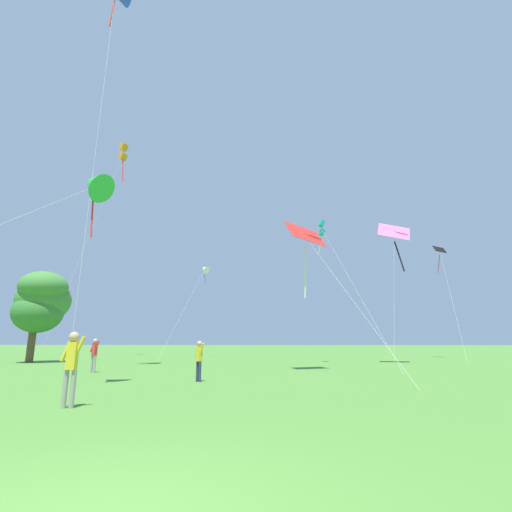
# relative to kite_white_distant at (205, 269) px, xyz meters

# --- Properties ---
(kite_white_distant) EXTENTS (2.50, 8.36, 9.60)m
(kite_white_distant) POSITION_rel_kite_white_distant_xyz_m (0.00, 0.00, 0.00)
(kite_white_distant) COLOR white
(kite_white_distant) RESTS_ON ground_plane
(kite_teal_box) EXTENTS (3.07, 9.02, 10.38)m
(kite_teal_box) POSITION_rel_kite_white_distant_xyz_m (11.57, -11.56, 0.60)
(kite_teal_box) COLOR teal
(kite_teal_box) RESTS_ON ground_plane
(kite_red_high) EXTENTS (4.21, 9.15, 8.13)m
(kite_red_high) POSITION_rel_kite_white_distant_xyz_m (10.04, -18.58, -2.41)
(kite_red_high) COLOR red
(kite_red_high) RESTS_ON ground_plane
(kite_orange_box) EXTENTS (2.59, 8.41, 24.24)m
(kite_orange_box) POSITION_rel_kite_white_distant_xyz_m (-10.06, -0.09, 13.95)
(kite_orange_box) COLOR orange
(kite_orange_box) RESTS_ON ground_plane
(kite_black_large) EXTENTS (3.03, 9.60, 10.85)m
(kite_black_large) POSITION_rel_kite_white_distant_xyz_m (23.68, -1.34, 0.64)
(kite_black_large) COLOR black
(kite_black_large) RESTS_ON ground_plane
(kite_green_small) EXTENTS (4.73, 9.08, 7.91)m
(kite_green_small) POSITION_rel_kite_white_distant_xyz_m (1.99, -26.51, -1.86)
(kite_green_small) COLOR green
(kite_green_small) RESTS_ON ground_plane
(kite_pink_low) EXTENTS (3.00, 4.72, 10.31)m
(kite_pink_low) POSITION_rel_kite_white_distant_xyz_m (16.82, -11.40, -0.23)
(kite_pink_low) COLOR pink
(kite_pink_low) RESTS_ON ground_plane
(person_in_blue_jacket) EXTENTS (0.55, 0.23, 1.70)m
(person_in_blue_jacket) POSITION_rel_kite_white_distant_xyz_m (4.11, -30.40, -8.02)
(person_in_blue_jacket) COLOR gray
(person_in_blue_jacket) RESTS_ON ground_plane
(person_foreground_watcher) EXTENTS (0.53, 0.22, 1.63)m
(person_foreground_watcher) POSITION_rel_kite_white_distant_xyz_m (-0.60, -20.48, -8.06)
(person_foreground_watcher) COLOR gray
(person_foreground_watcher) RESTS_ON ground_plane
(person_near_tree) EXTENTS (0.43, 0.35, 1.51)m
(person_near_tree) POSITION_rel_kite_white_distant_xyz_m (5.63, -24.29, -8.13)
(person_near_tree) COLOR #2D3351
(person_near_tree) RESTS_ON ground_plane
(tree_left_oak) EXTENTS (3.97, 4.29, 6.69)m
(tree_left_oak) POSITION_rel_kite_white_distant_xyz_m (-9.65, -11.94, -4.57)
(tree_left_oak) COLOR brown
(tree_left_oak) RESTS_ON ground_plane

